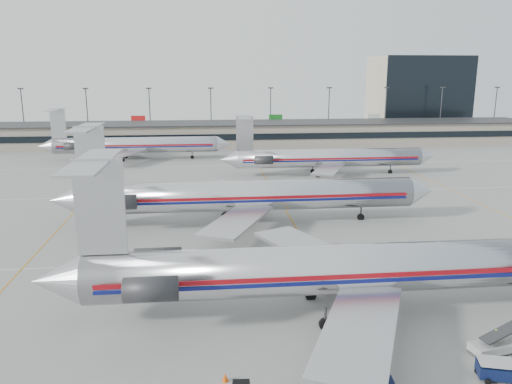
{
  "coord_description": "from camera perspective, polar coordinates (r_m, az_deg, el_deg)",
  "views": [
    {
      "loc": [
        -11.51,
        -39.2,
        19.09
      ],
      "look_at": [
        -4.99,
        22.11,
        4.5
      ],
      "focal_mm": 35.0,
      "sensor_mm": 36.0,
      "label": 1
    }
  ],
  "objects": [
    {
      "name": "ground",
      "position": [
        45.1,
        9.53,
        -11.93
      ],
      "size": [
        260.0,
        260.0,
        0.0
      ],
      "primitive_type": "plane",
      "color": "gray",
      "rests_on": "ground"
    },
    {
      "name": "apron_markings",
      "position": [
        54.01,
        6.7,
        -7.47
      ],
      "size": [
        160.0,
        0.15,
        0.02
      ],
      "primitive_type": "cube",
      "color": "silver",
      "rests_on": "ground"
    },
    {
      "name": "terminal",
      "position": [
        138.58,
        -1.27,
        6.7
      ],
      "size": [
        162.0,
        17.0,
        6.25
      ],
      "color": "gray",
      "rests_on": "ground"
    },
    {
      "name": "light_mast_row",
      "position": [
        152.01,
        -1.73,
        9.34
      ],
      "size": [
        163.6,
        0.4,
        15.28
      ],
      "color": "#38383D",
      "rests_on": "ground"
    },
    {
      "name": "distant_building",
      "position": [
        182.77,
        17.97,
        10.61
      ],
      "size": [
        30.0,
        20.0,
        25.0
      ],
      "primitive_type": "cube",
      "color": "tan",
      "rests_on": "ground"
    },
    {
      "name": "jet_foreground",
      "position": [
        41.34,
        10.15,
        -8.55
      ],
      "size": [
        50.54,
        29.76,
        13.23
      ],
      "color": "silver",
      "rests_on": "ground"
    },
    {
      "name": "jet_second_row",
      "position": [
        64.62,
        -1.61,
        -0.38
      ],
      "size": [
        49.98,
        29.43,
        13.08
      ],
      "color": "silver",
      "rests_on": "ground"
    },
    {
      "name": "jet_third_row",
      "position": [
        97.48,
        7.92,
        3.9
      ],
      "size": [
        42.28,
        26.01,
        11.56
      ],
      "color": "silver",
      "rests_on": "ground"
    },
    {
      "name": "jet_back_row",
      "position": [
        117.41,
        -13.95,
        5.25
      ],
      "size": [
        43.13,
        26.53,
        11.79
      ],
      "color": "silver",
      "rests_on": "ground"
    },
    {
      "name": "tug_center",
      "position": [
        33.31,
        13.17,
        -20.24
      ],
      "size": [
        2.43,
        1.38,
        1.9
      ],
      "rotation": [
        0.0,
        0.0,
        -0.09
      ],
      "color": "#091132",
      "rests_on": "ground"
    },
    {
      "name": "cart_inner",
      "position": [
        37.24,
        25.66,
        -17.81
      ],
      "size": [
        2.47,
        2.02,
        1.22
      ],
      "rotation": [
        0.0,
        0.0,
        -0.29
      ],
      "color": "#091132",
      "rests_on": "ground"
    },
    {
      "name": "belt_loader",
      "position": [
        40.36,
        26.03,
        -15.3
      ],
      "size": [
        4.86,
        2.18,
        2.5
      ],
      "rotation": [
        0.0,
        0.0,
        0.19
      ],
      "color": "#969696",
      "rests_on": "ground"
    },
    {
      "name": "ramp_worker_near",
      "position": [
        40.37,
        25.77,
        -15.02
      ],
      "size": [
        0.72,
        0.64,
        1.65
      ],
      "primitive_type": "imported",
      "rotation": [
        0.0,
        0.0,
        0.53
      ],
      "color": "#96CE13",
      "rests_on": "ground"
    },
    {
      "name": "cone_left",
      "position": [
        33.93,
        -3.54,
        -20.37
      ],
      "size": [
        0.44,
        0.44,
        0.57
      ],
      "primitive_type": "cone",
      "rotation": [
        0.0,
        0.0,
        -0.06
      ],
      "color": "#D54907",
      "rests_on": "ground"
    }
  ]
}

